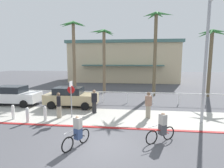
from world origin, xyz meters
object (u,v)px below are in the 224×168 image
Objects in this scene: streetlight_curb at (208,55)px; cyclist_red_0 at (162,128)px; pedestrian_0 at (59,106)px; car_white_0 at (14,95)px; pedestrian_1 at (94,102)px; bollard_1 at (28,115)px; palm_tree_1 at (104,46)px; cyclist_black_1 at (77,132)px; bollard_0 at (45,113)px; palm_tree_3 at (211,48)px; stop_sign_bike_lane at (71,94)px; palm_tree_2 at (156,35)px; car_tan_1 at (71,97)px; palm_tree_0 at (73,41)px; bollard_2 at (13,112)px; pedestrian_2 at (148,106)px.

streetlight_curb is 4.87× the size of cyclist_red_0.
car_white_0 is at bearing 150.68° from pedestrian_0.
pedestrian_1 is (-4.31, 4.26, 0.14)m from cyclist_red_0.
palm_tree_1 is (3.25, 10.85, 5.04)m from bollard_1.
pedestrian_1 is at bearing 32.89° from bollard_1.
cyclist_black_1 is at bearing -40.94° from car_white_0.
bollard_0 is 0.13× the size of streetlight_curb.
pedestrian_1 is at bearing -145.80° from palm_tree_3.
bollard_0 is (-1.50, -0.88, -1.16)m from stop_sign_bike_lane.
bollard_0 is 0.60× the size of cyclist_black_1.
palm_tree_2 reaches higher than bollard_1.
car_tan_1 is 2.45× the size of pedestrian_1.
stop_sign_bike_lane is 3.07m from car_tan_1.
car_white_0 is 2.65× the size of cyclist_black_1.
cyclist_red_0 is (8.26, -11.71, -5.41)m from palm_tree_0.
pedestrian_1 is (-0.32, 5.22, 0.14)m from cyclist_black_1.
bollard_2 is at bearing -168.30° from stop_sign_bike_lane.
streetlight_curb is at bearing -11.54° from pedestrian_1.
pedestrian_1 is (3.95, -7.45, -5.27)m from palm_tree_0.
bollard_0 is at bearing -134.26° from pedestrian_0.
palm_tree_3 is (13.80, 9.52, 4.67)m from bollard_0.
palm_tree_2 is at bearing 23.94° from car_white_0.
pedestrian_2 is (11.55, -2.37, -0.01)m from car_white_0.
car_tan_1 is at bearing 109.95° from stop_sign_bike_lane.
streetlight_curb is at bearing 2.33° from bollard_2.
car_white_0 is at bearing -136.35° from palm_tree_1.
car_white_0 is at bearing 155.48° from stop_sign_bike_lane.
pedestrian_1 reaches higher than bollard_1.
palm_tree_0 is 9.16m from palm_tree_2.
stop_sign_bike_lane is 0.34× the size of streetlight_curb.
palm_tree_1 is (2.27, 10.45, 5.04)m from bollard_0.
bollard_2 is 0.23× the size of car_tan_1.
palm_tree_3 is at bearing 34.61° from bollard_0.
palm_tree_0 is at bearing 82.64° from bollard_2.
stop_sign_bike_lane is at bearing -144.92° from palm_tree_3.
pedestrian_1 reaches higher than car_tan_1.
pedestrian_1 is (2.18, 1.39, -0.00)m from pedestrian_0.
stop_sign_bike_lane is 6.94m from car_white_0.
palm_tree_2 is 5.94m from palm_tree_3.
pedestrian_2 reaches higher than bollard_1.
bollard_0 is 7.48m from cyclist_red_0.
palm_tree_1 reaches higher than pedestrian_1.
stop_sign_bike_lane is 10.06m from palm_tree_0.
cyclist_black_1 is 5.24m from pedestrian_1.
pedestrian_1 reaches higher than bollard_0.
palm_tree_0 reaches higher than pedestrian_0.
palm_tree_1 is 10.79m from car_white_0.
palm_tree_0 reaches higher than pedestrian_1.
cyclist_red_0 is (-6.65, -11.70, -4.49)m from palm_tree_3.
streetlight_curb is at bearing -0.54° from pedestrian_0.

